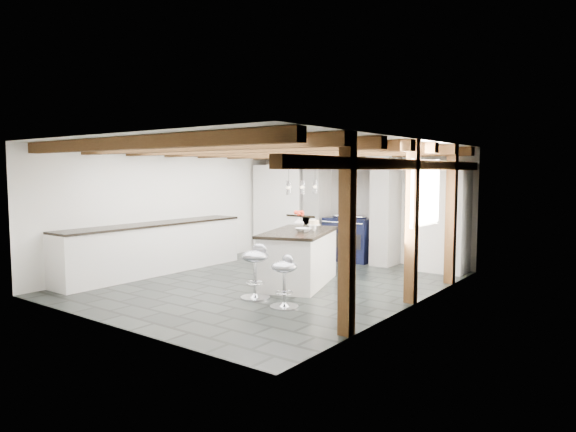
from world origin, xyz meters
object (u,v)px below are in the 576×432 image
Objects in this scene: kitchen_island at (299,257)px; bar_stool_near at (285,275)px; range_cooker at (349,238)px; bar_stool_far at (256,265)px.

bar_stool_near is (0.70, -1.32, -0.00)m from kitchen_island.
kitchen_island is at bearing 139.54° from bar_stool_near.
range_cooker is 3.94m from bar_stool_near.
bar_stool_far is at bearing -106.04° from kitchen_island.
bar_stool_far is (0.51, -3.62, 0.03)m from range_cooker.
bar_stool_far is at bearing -81.92° from range_cooker.
range_cooker is at bearing 128.61° from bar_stool_near.
range_cooker is 1.38× the size of bar_stool_near.
bar_stool_near is at bearing -81.00° from kitchen_island.
kitchen_island is (0.45, -2.44, -0.01)m from range_cooker.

